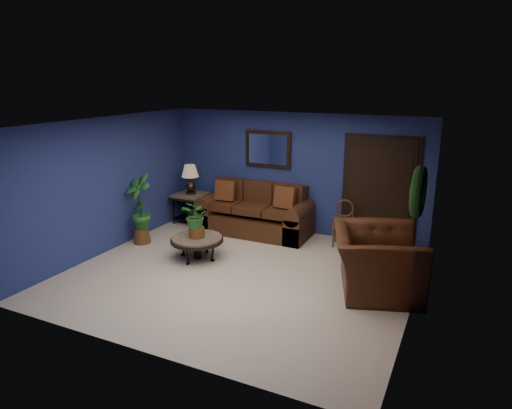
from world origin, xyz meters
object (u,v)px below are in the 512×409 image
at_px(end_table, 191,200).
at_px(armchair, 376,261).
at_px(coffee_table, 197,240).
at_px(side_chair, 344,220).
at_px(sofa, 256,216).
at_px(table_lamp, 190,176).

xyz_separation_m(end_table, armchair, (4.45, -1.67, -0.03)).
height_order(coffee_table, side_chair, side_chair).
relative_size(end_table, armchair, 0.49).
relative_size(sofa, end_table, 3.26).
relative_size(end_table, side_chair, 0.81).
height_order(sofa, side_chair, sofa).
bearing_deg(side_chair, armchair, -69.37).
xyz_separation_m(side_chair, armchair, (0.97, -1.73, -0.03)).
bearing_deg(end_table, side_chair, 1.07).
distance_m(side_chair, armchair, 1.99).
bearing_deg(armchair, end_table, 51.39).
bearing_deg(sofa, armchair, -30.99).
height_order(coffee_table, table_lamp, table_lamp).
bearing_deg(sofa, coffee_table, -100.13).
bearing_deg(side_chair, sofa, 172.11).
relative_size(sofa, coffee_table, 2.47).
height_order(end_table, table_lamp, table_lamp).
relative_size(table_lamp, armchair, 0.43).
relative_size(side_chair, armchair, 0.61).
height_order(coffee_table, armchair, armchair).
distance_m(table_lamp, side_chair, 3.52).
bearing_deg(side_chair, table_lamp, 172.39).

